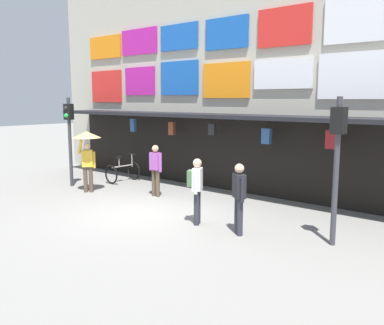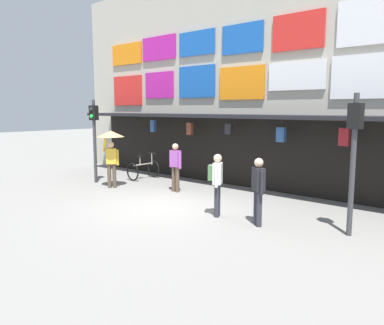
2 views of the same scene
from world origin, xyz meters
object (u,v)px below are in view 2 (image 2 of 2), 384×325
at_px(pedestrian_with_umbrella, 111,143).
at_px(pedestrian_in_yellow, 175,165).
at_px(traffic_light_far, 354,142).
at_px(pedestrian_in_blue, 258,188).
at_px(traffic_light_near, 94,128).
at_px(bicycle_parked, 143,170).
at_px(pedestrian_in_green, 217,180).

xyz_separation_m(pedestrian_with_umbrella, pedestrian_in_yellow, (2.21, 1.03, -0.69)).
relative_size(traffic_light_far, pedestrian_in_yellow, 1.90).
height_order(traffic_light_far, pedestrian_in_blue, traffic_light_far).
relative_size(pedestrian_in_blue, pedestrian_in_yellow, 1.00).
xyz_separation_m(traffic_light_near, bicycle_parked, (0.85, 1.72, -1.75)).
relative_size(pedestrian_with_umbrella, pedestrian_in_yellow, 1.24).
height_order(traffic_light_far, pedestrian_with_umbrella, traffic_light_far).
relative_size(bicycle_parked, pedestrian_in_blue, 0.70).
distance_m(pedestrian_in_green, pedestrian_in_blue, 1.28).
height_order(pedestrian_in_green, pedestrian_in_blue, same).
relative_size(traffic_light_far, pedestrian_in_blue, 1.90).
relative_size(traffic_light_far, pedestrian_with_umbrella, 1.54).
relative_size(traffic_light_near, bicycle_parked, 2.70).
distance_m(traffic_light_near, traffic_light_far, 9.69).
xyz_separation_m(pedestrian_in_green, pedestrian_in_yellow, (-2.93, 1.52, -0.04)).
distance_m(traffic_light_far, bicycle_parked, 9.17).
height_order(traffic_light_far, bicycle_parked, traffic_light_far).
bearing_deg(pedestrian_in_blue, pedestrian_in_yellow, 160.14).
xyz_separation_m(traffic_light_far, pedestrian_with_umbrella, (-8.39, -0.23, -0.50)).
height_order(traffic_light_near, pedestrian_in_blue, traffic_light_near).
bearing_deg(pedestrian_with_umbrella, bicycle_parked, 103.22).
height_order(pedestrian_with_umbrella, pedestrian_in_yellow, pedestrian_with_umbrella).
xyz_separation_m(bicycle_parked, pedestrian_in_blue, (6.87, -2.43, 0.55)).
height_order(pedestrian_in_blue, pedestrian_in_yellow, same).
distance_m(traffic_light_near, pedestrian_in_blue, 7.85).
height_order(bicycle_parked, pedestrian_in_green, pedestrian_in_green).
bearing_deg(pedestrian_in_yellow, pedestrian_in_green, -27.33).
bearing_deg(bicycle_parked, traffic_light_far, -10.88).
relative_size(traffic_light_far, pedestrian_in_green, 1.90).
bearing_deg(traffic_light_near, pedestrian_in_yellow, 13.05).
xyz_separation_m(bicycle_parked, pedestrian_in_yellow, (2.66, -0.90, 0.55)).
distance_m(traffic_light_near, pedestrian_with_umbrella, 1.41).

